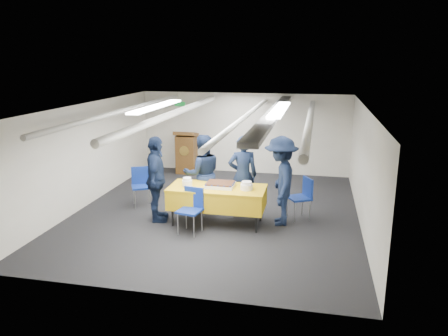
{
  "coord_description": "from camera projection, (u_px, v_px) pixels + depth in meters",
  "views": [
    {
      "loc": [
        2.04,
        -8.78,
        3.29
      ],
      "look_at": [
        0.2,
        -0.2,
        1.05
      ],
      "focal_mm": 35.0,
      "sensor_mm": 36.0,
      "label": 1
    }
  ],
  "objects": [
    {
      "name": "sailor_c",
      "position": [
        156.0,
        179.0,
        8.83
      ],
      "size": [
        0.66,
        1.11,
        1.76
      ],
      "primitive_type": "imported",
      "rotation": [
        0.0,
        0.0,
        1.81
      ],
      "color": "black",
      "rests_on": "ground"
    },
    {
      "name": "chair_left",
      "position": [
        141.0,
        182.0,
        9.89
      ],
      "size": [
        0.57,
        0.57,
        0.87
      ],
      "color": "gray",
      "rests_on": "ground"
    },
    {
      "name": "podium",
      "position": [
        187.0,
        152.0,
        12.6
      ],
      "size": [
        0.62,
        0.53,
        1.25
      ],
      "color": "brown",
      "rests_on": "ground"
    },
    {
      "name": "sailor_a",
      "position": [
        243.0,
        175.0,
        9.2
      ],
      "size": [
        0.72,
        0.58,
        1.72
      ],
      "primitive_type": "imported",
      "rotation": [
        0.0,
        0.0,
        3.45
      ],
      "color": "black",
      "rests_on": "ground"
    },
    {
      "name": "sheet_cake",
      "position": [
        220.0,
        185.0,
        8.69
      ],
      "size": [
        0.57,
        0.44,
        0.1
      ],
      "color": "white",
      "rests_on": "serving_table"
    },
    {
      "name": "serving_table",
      "position": [
        217.0,
        197.0,
        8.74
      ],
      "size": [
        1.93,
        0.88,
        0.77
      ],
      "color": "black",
      "rests_on": "ground"
    },
    {
      "name": "plate_stack_right",
      "position": [
        247.0,
        186.0,
        8.5
      ],
      "size": [
        0.24,
        0.24,
        0.16
      ],
      "color": "white",
      "rests_on": "serving_table"
    },
    {
      "name": "ground",
      "position": [
        217.0,
        212.0,
        9.54
      ],
      "size": [
        7.0,
        7.0,
        0.0
      ],
      "primitive_type": "plane",
      "color": "black",
      "rests_on": "ground"
    },
    {
      "name": "chair_right",
      "position": [
        303.0,
        194.0,
        9.05
      ],
      "size": [
        0.57,
        0.57,
        0.87
      ],
      "color": "gray",
      "rests_on": "ground"
    },
    {
      "name": "room_shell",
      "position": [
        225.0,
        127.0,
        9.46
      ],
      "size": [
        6.0,
        7.0,
        2.3
      ],
      "color": "silver",
      "rests_on": "ground"
    },
    {
      "name": "chair_near",
      "position": [
        192.0,
        205.0,
        8.34
      ],
      "size": [
        0.49,
        0.49,
        0.87
      ],
      "color": "gray",
      "rests_on": "ground"
    },
    {
      "name": "plate_stack_left",
      "position": [
        187.0,
        182.0,
        8.75
      ],
      "size": [
        0.2,
        0.2,
        0.17
      ],
      "color": "white",
      "rests_on": "serving_table"
    },
    {
      "name": "sailor_b",
      "position": [
        202.0,
        174.0,
        9.37
      ],
      "size": [
        1.02,
        0.93,
        1.7
      ],
      "primitive_type": "imported",
      "rotation": [
        0.0,
        0.0,
        3.57
      ],
      "color": "black",
      "rests_on": "ground"
    },
    {
      "name": "sailor_d",
      "position": [
        281.0,
        181.0,
        8.66
      ],
      "size": [
        0.81,
        1.24,
        1.8
      ],
      "primitive_type": "imported",
      "rotation": [
        0.0,
        0.0,
        -1.44
      ],
      "color": "black",
      "rests_on": "ground"
    }
  ]
}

